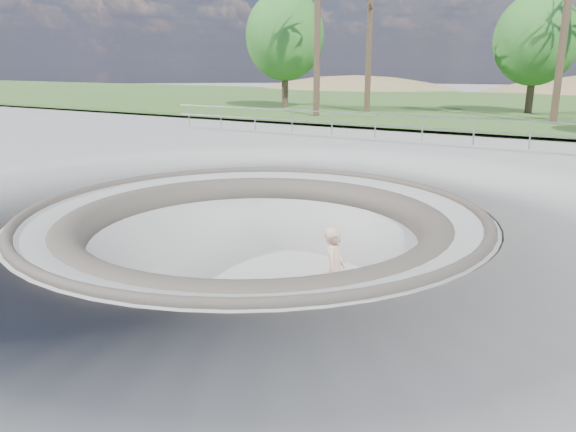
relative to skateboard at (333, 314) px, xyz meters
The scene contains 8 objects.
ground 2.86m from the skateboard, behind, with size 180.00×180.00×0.00m, color gray.
skate_bowl 2.20m from the skateboard, behind, with size 14.00×14.00×4.10m.
grass_strip 34.48m from the skateboard, 93.61° to the left, with size 180.00×36.00×0.12m.
safety_railing 12.79m from the skateboard, 99.96° to the left, with size 25.00×0.06×1.03m.
skateboard is the anchor object (origin of this frame).
skater 0.94m from the skateboard, 14.04° to the right, with size 0.68×0.44×1.86m, color #D6A88A.
bushy_tree_left 29.08m from the skateboard, 122.88° to the left, with size 5.34×4.85×7.70m.
bushy_tree_mid 28.12m from the skateboard, 90.73° to the left, with size 4.86×4.42×7.01m.
Camera 1 is at (6.79, -10.02, 3.19)m, focal length 35.00 mm.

